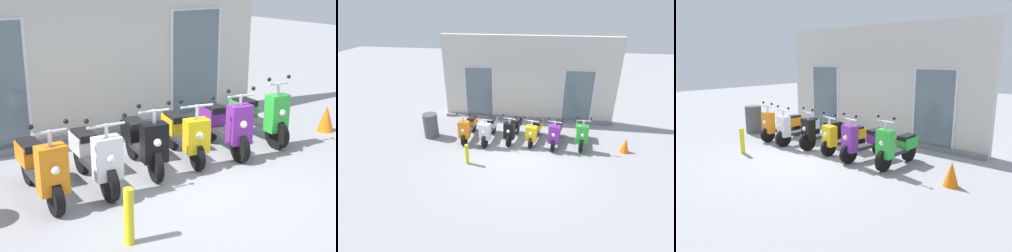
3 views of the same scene
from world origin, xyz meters
TOP-DOWN VIEW (x-y plane):
  - ground_plane at (0.00, 0.00)m, footprint 40.00×40.00m
  - storefront_facade at (0.00, 3.02)m, footprint 7.34×0.50m
  - scooter_orange at (-2.08, 0.79)m, footprint 0.52×1.61m
  - scooter_white at (-1.28, 0.77)m, footprint 0.61×1.62m
  - scooter_black at (-0.37, 0.90)m, footprint 0.63×1.54m
  - scooter_yellow at (0.44, 0.93)m, footprint 0.69×1.48m
  - scooter_purple at (1.22, 0.81)m, footprint 0.64×1.58m
  - scooter_green at (2.12, 0.91)m, footprint 0.51×1.59m
  - traffic_cone at (3.62, 0.58)m, footprint 0.32×0.32m
  - curb_bollard at (-1.67, -0.90)m, footprint 0.12×0.12m

SIDE VIEW (x-z plane):
  - ground_plane at x=0.00m, z-range 0.00..0.00m
  - traffic_cone at x=3.62m, z-range 0.00..0.52m
  - curb_bollard at x=-1.67m, z-range 0.00..0.70m
  - scooter_yellow at x=0.44m, z-range -0.13..1.05m
  - scooter_white at x=-1.28m, z-range -0.14..1.07m
  - scooter_orange at x=-2.08m, z-range -0.16..1.10m
  - scooter_green at x=2.12m, z-range -0.17..1.14m
  - scooter_black at x=-0.37m, z-range -0.13..1.10m
  - scooter_purple at x=1.22m, z-range -0.13..1.12m
  - storefront_facade at x=0.00m, z-range -0.06..3.53m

